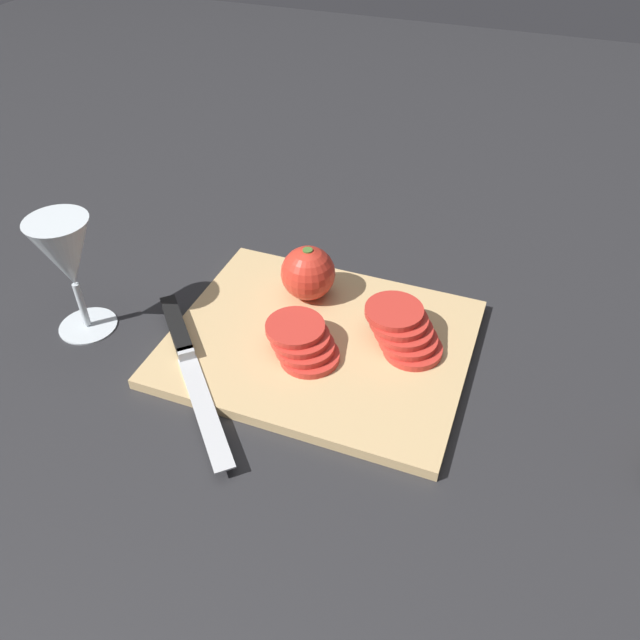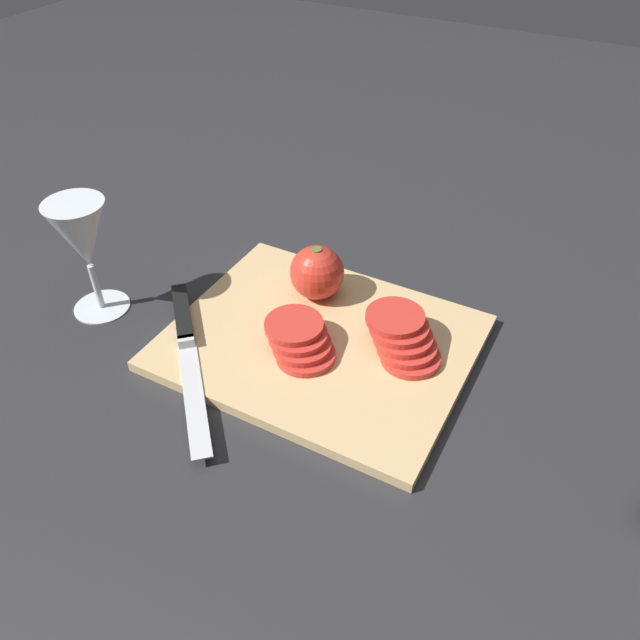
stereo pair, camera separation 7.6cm
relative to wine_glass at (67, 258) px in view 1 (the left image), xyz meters
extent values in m
plane|color=#28282B|center=(0.23, 0.05, -0.11)|extent=(3.00, 3.00, 0.00)
cube|color=tan|center=(0.30, 0.07, -0.10)|extent=(0.37, 0.29, 0.01)
cylinder|color=silver|center=(0.00, 0.00, -0.11)|extent=(0.07, 0.07, 0.00)
cylinder|color=silver|center=(0.00, 0.00, -0.07)|extent=(0.01, 0.01, 0.06)
cone|color=silver|center=(0.00, 0.00, 0.01)|extent=(0.08, 0.08, 0.09)
cone|color=#DBCC84|center=(0.00, 0.00, -0.03)|extent=(0.02, 0.02, 0.03)
sphere|color=red|center=(0.25, 0.15, -0.06)|extent=(0.07, 0.07, 0.07)
cylinder|color=#47702D|center=(0.25, 0.15, -0.03)|extent=(0.01, 0.01, 0.01)
cube|color=silver|center=(0.22, -0.08, -0.09)|extent=(0.14, 0.15, 0.00)
cube|color=silver|center=(0.16, -0.02, -0.09)|extent=(0.02, 0.02, 0.01)
cube|color=black|center=(0.12, 0.02, -0.09)|extent=(0.09, 0.10, 0.01)
cylinder|color=red|center=(0.41, 0.09, -0.09)|extent=(0.07, 0.07, 0.01)
cylinder|color=red|center=(0.40, 0.09, -0.08)|extent=(0.07, 0.07, 0.01)
cylinder|color=red|center=(0.40, 0.10, -0.07)|extent=(0.07, 0.07, 0.01)
cylinder|color=red|center=(0.39, 0.11, -0.07)|extent=(0.07, 0.07, 0.01)
cylinder|color=red|center=(0.38, 0.11, -0.06)|extent=(0.07, 0.07, 0.01)
cylinder|color=red|center=(0.30, 0.03, -0.09)|extent=(0.07, 0.07, 0.01)
cylinder|color=red|center=(0.29, 0.04, -0.08)|extent=(0.07, 0.07, 0.01)
cylinder|color=red|center=(0.28, 0.04, -0.07)|extent=(0.07, 0.07, 0.01)
cylinder|color=red|center=(0.27, 0.05, -0.07)|extent=(0.07, 0.07, 0.01)
camera|label=1|loc=(0.50, -0.47, 0.43)|focal=35.00mm
camera|label=2|loc=(0.57, -0.44, 0.43)|focal=35.00mm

